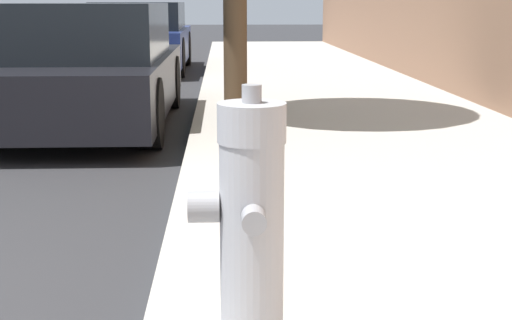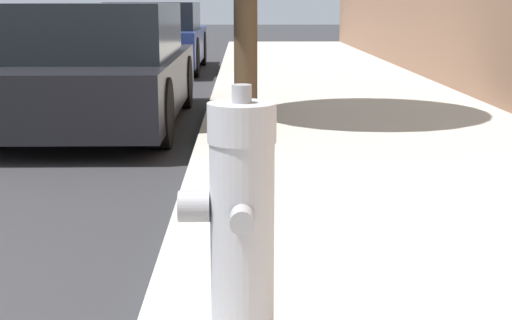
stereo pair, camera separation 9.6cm
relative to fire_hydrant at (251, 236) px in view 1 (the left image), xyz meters
name	(u,v)px [view 1 (the left image)]	position (x,y,z in m)	size (l,w,h in m)	color
fire_hydrant	(251,236)	(0.00, 0.00, 0.00)	(0.38, 0.40, 0.96)	#97979C
parked_car_near	(89,68)	(-1.54, 5.50, 0.08)	(1.76, 4.22, 1.33)	black
parked_car_mid	(141,38)	(-1.67, 11.81, 0.09)	(1.78, 4.00, 1.33)	navy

